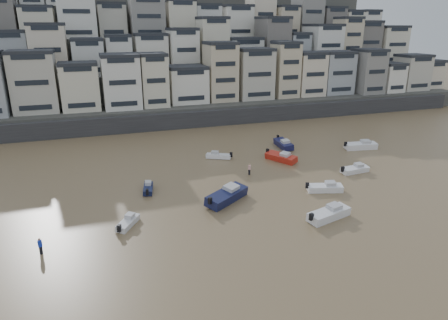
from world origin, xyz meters
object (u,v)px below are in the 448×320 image
object	(u,v)px
boat_a	(329,212)
boat_g	(361,144)
boat_i	(283,143)
boat_b	(325,187)
boat_c	(227,194)
boat_j	(128,221)
boat_h	(218,155)
person_blue	(40,246)
boat_e	(281,156)
person_pink	(249,169)
boat_d	(355,168)
boat_f	(148,187)

from	to	relation	value
boat_a	boat_g	bearing A→B (deg)	30.97
boat_i	boat_b	bearing A→B (deg)	-5.40
boat_c	boat_j	world-z (taller)	boat_c
boat_a	boat_g	size ratio (longest dim) A/B	0.97
boat_a	boat_h	size ratio (longest dim) A/B	1.35
boat_h	person_blue	distance (m)	34.16
boat_e	person_blue	bearing A→B (deg)	-90.78
boat_a	person_blue	bearing A→B (deg)	159.68
boat_b	person_pink	bearing A→B (deg)	144.58
person_blue	boat_d	bearing A→B (deg)	12.17
boat_h	boat_i	world-z (taller)	boat_i
boat_i	boat_j	world-z (taller)	boat_i
boat_e	boat_j	size ratio (longest dim) A/B	1.46
boat_j	person_pink	distance (m)	21.76
boat_i	boat_j	bearing A→B (deg)	-48.80
boat_a	boat_d	xyz separation A→B (m)	(12.23, 11.91, -0.16)
boat_d	boat_f	size ratio (longest dim) A/B	1.20
person_blue	person_pink	world-z (taller)	same
boat_d	boat_i	bearing A→B (deg)	101.06
boat_j	person_blue	xyz separation A→B (m)	(-8.73, -3.14, 0.31)
boat_c	boat_e	xyz separation A→B (m)	(13.69, 12.11, -0.18)
boat_e	boat_h	world-z (taller)	boat_e
boat_f	boat_c	bearing A→B (deg)	-114.48
boat_f	boat_j	world-z (taller)	same
boat_b	person_blue	xyz separation A→B (m)	(-35.05, -4.53, 0.16)
boat_h	boat_e	bearing A→B (deg)	-178.44
boat_g	person_blue	xyz separation A→B (m)	(-51.82, -19.31, 0.00)
boat_b	boat_h	distance (m)	20.24
boat_c	person_pink	size ratio (longest dim) A/B	4.18
boat_j	person_blue	bearing A→B (deg)	142.89
boat_f	person_pink	bearing A→B (deg)	-73.54
boat_a	boat_h	world-z (taller)	boat_a
boat_h	person_pink	bearing A→B (deg)	130.64
boat_f	boat_j	distance (m)	9.86
boat_f	boat_g	distance (m)	40.08
person_pink	boat_f	bearing A→B (deg)	-174.77
boat_c	boat_h	bearing A→B (deg)	40.55
boat_a	person_pink	xyz separation A→B (m)	(-3.35, 16.29, 0.03)
boat_b	boat_f	size ratio (longest dim) A/B	1.26
boat_f	person_blue	xyz separation A→B (m)	(-12.36, -12.31, 0.31)
boat_c	boat_i	bearing A→B (deg)	12.16
boat_h	person_pink	xyz separation A→B (m)	(2.04, -8.78, 0.25)
boat_c	boat_i	world-z (taller)	boat_c
boat_e	person_blue	world-z (taller)	person_blue
boat_d	boat_f	bearing A→B (deg)	169.89
boat_g	boat_b	bearing A→B (deg)	-129.99
boat_b	boat_j	world-z (taller)	boat_b
boat_a	boat_e	size ratio (longest dim) A/B	1.03
boat_i	boat_f	bearing A→B (deg)	-59.27
boat_b	boat_c	size ratio (longest dim) A/B	0.71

